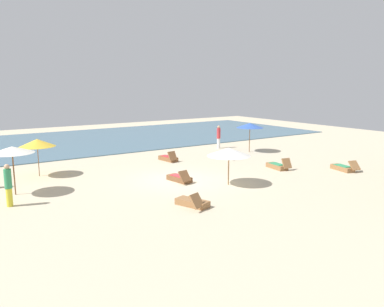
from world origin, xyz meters
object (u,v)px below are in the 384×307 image
umbrella_0 (37,143)px  lounger_2 (169,158)px  lounger_1 (193,203)px  lounger_4 (278,166)px  umbrella_1 (229,152)px  umbrella_2 (12,150)px  lounger_5 (228,156)px  lounger_0 (344,168)px  person_0 (219,137)px  lounger_3 (180,178)px  umbrella_3 (250,125)px  person_2 (8,185)px

umbrella_0 → lounger_2: bearing=-2.3°
lounger_1 → lounger_4: size_ratio=1.03×
umbrella_0 → umbrella_1: 10.82m
umbrella_1 → umbrella_2: 10.49m
lounger_5 → lounger_0: bearing=-64.8°
umbrella_2 → person_0: (16.25, 5.19, -1.21)m
lounger_3 → lounger_4: size_ratio=1.02×
lounger_2 → lounger_5: bearing=-21.0°
umbrella_1 → lounger_0: (7.93, -1.30, -1.58)m
umbrella_0 → person_0: umbrella_0 is taller
umbrella_2 → lounger_5: umbrella_2 is taller
umbrella_0 → umbrella_3: 15.33m
lounger_0 → person_2: 18.45m
lounger_2 → person_2: 11.79m
umbrella_1 → lounger_2: size_ratio=1.33×
umbrella_2 → lounger_3: 8.40m
lounger_0 → lounger_5: lounger_5 is taller
umbrella_1 → umbrella_0: bearing=135.5°
person_0 → lounger_1: bearing=-131.9°
umbrella_2 → lounger_3: size_ratio=1.34×
lounger_1 → lounger_5: (8.19, 7.66, -0.00)m
umbrella_3 → lounger_3: 10.62m
person_0 → person_2: 18.19m
umbrella_2 → person_2: bearing=-106.7°
lounger_4 → lounger_1: bearing=-159.3°
umbrella_3 → lounger_1: size_ratio=1.27×
umbrella_0 → lounger_4: 14.29m
lounger_2 → lounger_1: bearing=-114.6°
umbrella_1 → lounger_5: 7.52m
umbrella_3 → lounger_4: 6.34m
umbrella_2 → lounger_1: 8.88m
umbrella_1 → lounger_1: bearing=-151.3°
lounger_0 → lounger_2: (-7.28, 8.53, 0.00)m
person_2 → lounger_2: bearing=23.9°
lounger_2 → lounger_4: bearing=-53.9°
lounger_0 → person_0: (-1.25, 10.76, 0.78)m
lounger_4 → person_0: bearing=78.3°
umbrella_1 → lounger_5: size_ratio=1.26×
umbrella_0 → lounger_3: 8.36m
lounger_1 → lounger_2: 10.10m
lounger_3 → umbrella_0: bearing=137.2°
umbrella_3 → lounger_5: (-2.96, -1.05, -1.88)m
lounger_3 → person_0: bearing=41.5°
lounger_2 → person_2: size_ratio=0.91×
umbrella_0 → lounger_0: (15.65, -8.88, -1.74)m
umbrella_1 → umbrella_2: (-9.57, 4.27, 0.41)m
lounger_3 → umbrella_1: bearing=-49.4°
lounger_0 → umbrella_3: bearing=92.5°
lounger_1 → person_0: bearing=48.1°
lounger_0 → umbrella_0: bearing=150.4°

